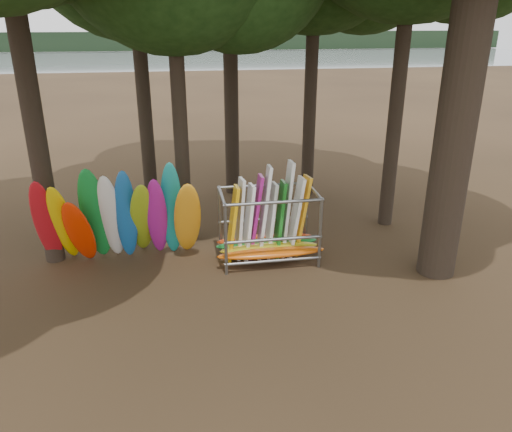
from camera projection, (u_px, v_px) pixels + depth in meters
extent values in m
plane|color=#47331E|center=(252.00, 287.00, 13.16)|extent=(120.00, 120.00, 0.00)
plane|color=gray|center=(180.00, 71.00, 68.14)|extent=(160.00, 160.00, 0.00)
cube|color=black|center=(173.00, 41.00, 113.23)|extent=(160.00, 4.00, 4.00)
cylinder|color=black|center=(18.00, 29.00, 12.34)|extent=(0.54, 0.54, 12.70)
cylinder|color=black|center=(140.00, 54.00, 16.33)|extent=(0.47, 0.47, 11.01)
cylinder|color=black|center=(229.00, 2.00, 17.82)|extent=(0.55, 0.55, 14.32)
cylinder|color=black|center=(312.00, 46.00, 18.08)|extent=(0.48, 0.48, 11.33)
cylinder|color=black|center=(177.00, 68.00, 14.22)|extent=(0.44, 0.44, 10.53)
cylinder|color=black|center=(403.00, 38.00, 15.07)|extent=(0.46, 0.46, 12.07)
cylinder|color=black|center=(473.00, 11.00, 11.48)|extent=(1.00, 1.00, 13.49)
ellipsoid|color=red|center=(47.00, 223.00, 13.58)|extent=(0.77, 1.65, 2.92)
ellipsoid|color=#E8C007|center=(64.00, 224.00, 13.72)|extent=(0.63, 1.75, 2.79)
ellipsoid|color=red|center=(80.00, 232.00, 13.74)|extent=(0.91, 1.60, 2.36)
ellipsoid|color=#137E2F|center=(95.00, 215.00, 13.90)|extent=(0.82, 1.35, 3.08)
ellipsoid|color=silver|center=(111.00, 217.00, 14.01)|extent=(0.70, 1.35, 2.88)
ellipsoid|color=#17579F|center=(126.00, 215.00, 14.00)|extent=(0.72, 1.25, 2.98)
ellipsoid|color=#8AA919|center=(142.00, 219.00, 14.19)|extent=(0.90, 1.95, 2.72)
ellipsoid|color=#A31B88|center=(157.00, 217.00, 14.13)|extent=(0.59, 1.56, 2.81)
ellipsoid|color=#147C79|center=(172.00, 210.00, 14.19)|extent=(0.66, 1.19, 3.12)
ellipsoid|color=orange|center=(187.00, 219.00, 14.18)|extent=(0.84, 1.74, 2.72)
ellipsoid|color=#D1540B|center=(271.00, 253.00, 14.10)|extent=(3.11, 0.55, 0.24)
ellipsoid|color=gold|center=(269.00, 248.00, 14.41)|extent=(2.89, 0.55, 0.24)
ellipsoid|color=#19732B|center=(267.00, 243.00, 14.71)|extent=(3.04, 0.55, 0.24)
ellipsoid|color=red|center=(265.00, 239.00, 15.00)|extent=(2.92, 0.55, 0.24)
cube|color=#E0A10B|center=(232.00, 225.00, 14.23)|extent=(0.43, 0.76, 2.25)
cube|color=silver|center=(240.00, 220.00, 14.38)|extent=(0.34, 0.78, 2.41)
cube|color=white|center=(248.00, 223.00, 14.31)|extent=(0.41, 0.78, 2.27)
cube|color=#91186E|center=(255.00, 217.00, 14.43)|extent=(0.49, 0.76, 2.49)
cube|color=silver|center=(264.00, 214.00, 14.26)|extent=(0.49, 0.78, 2.79)
cube|color=silver|center=(271.00, 221.00, 14.52)|extent=(0.36, 0.76, 2.25)
cube|color=#19721F|center=(279.00, 221.00, 14.39)|extent=(0.36, 0.75, 2.34)
cube|color=white|center=(286.00, 210.00, 14.48)|extent=(0.41, 0.79, 2.86)
cube|color=white|center=(295.00, 218.00, 14.45)|extent=(0.50, 0.76, 2.43)
cube|color=#FBAB1B|center=(301.00, 215.00, 14.69)|extent=(0.56, 0.79, 2.38)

